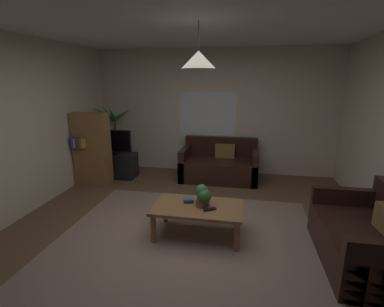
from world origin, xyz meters
name	(u,v)px	position (x,y,z in m)	size (l,w,h in m)	color
floor	(188,237)	(0.00, 0.00, -0.01)	(5.07, 5.62, 0.02)	brown
rug	(185,245)	(0.00, -0.20, 0.00)	(3.30, 3.09, 0.01)	gray
wall_back	(214,112)	(0.00, 2.84, 1.31)	(5.19, 0.06, 2.63)	beige
wall_left	(2,131)	(-2.57, 0.00, 1.31)	(0.06, 5.62, 2.63)	beige
ceiling	(187,18)	(0.00, 0.00, 2.64)	(5.07, 5.62, 0.02)	white
window_pane	(207,115)	(-0.13, 2.81, 1.25)	(1.21, 0.01, 0.98)	white
couch_under_window	(219,166)	(0.19, 2.32, 0.27)	(1.53, 0.85, 0.82)	black
couch_right_side	(367,241)	(2.05, -0.18, 0.28)	(0.85, 1.40, 0.82)	black
coffee_table	(198,210)	(0.12, 0.07, 0.35)	(1.15, 0.67, 0.41)	olive
book_on_table_0	(189,202)	(-0.02, 0.16, 0.42)	(0.12, 0.08, 0.02)	black
book_on_table_1	(188,200)	(-0.03, 0.17, 0.45)	(0.13, 0.09, 0.02)	#2D4C8C
remote_on_table_0	(210,209)	(0.29, -0.02, 0.42)	(0.05, 0.16, 0.02)	black
potted_plant_on_table	(203,195)	(0.18, 0.09, 0.56)	(0.22, 0.22, 0.28)	brown
tv_stand	(114,165)	(-1.99, 2.06, 0.25)	(0.90, 0.44, 0.50)	black
tv	(112,142)	(-1.99, 2.04, 0.76)	(0.80, 0.16, 0.50)	black
potted_palm_corner	(115,142)	(-2.17, 2.56, 0.63)	(0.88, 0.73, 1.48)	#4C4C51
bookshelf_corner	(91,150)	(-2.17, 1.54, 0.71)	(0.70, 0.31, 1.40)	olive
pendant_lamp	(198,60)	(0.12, 0.07, 2.21)	(0.40, 0.40, 0.51)	black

